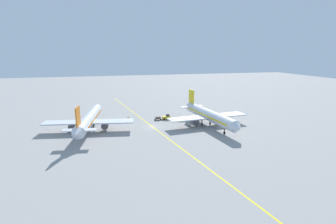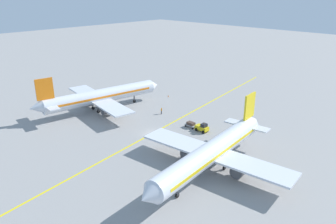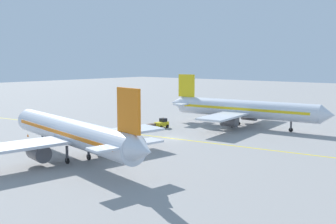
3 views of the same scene
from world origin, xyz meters
TOP-DOWN VIEW (x-y plane):
  - ground_plane at (0.00, 0.00)m, footprint 400.00×400.00m
  - apron_yellow_centreline at (0.00, 0.00)m, footprint 18.02×118.76m
  - airplane_at_gate at (-18.71, 3.48)m, footprint 28.38×35.55m
  - airplane_adjacent_stand at (20.36, -0.85)m, footprint 28.47×35.46m
  - baggage_tug_white at (-7.09, -8.45)m, footprint 3.01×1.77m
  - baggage_cart_trailing at (-3.79, -8.47)m, footprint 2.61×1.42m
  - ground_crew_worker at (7.05, -9.79)m, footprint 0.52×0.36m
  - traffic_cone_near_nose at (-14.26, -14.81)m, footprint 0.32×0.32m
  - traffic_cone_mid_apron at (15.42, -20.91)m, footprint 0.32×0.32m

SIDE VIEW (x-z plane):
  - ground_plane at x=0.00m, z-range 0.00..0.00m
  - apron_yellow_centreline at x=0.00m, z-range 0.00..0.01m
  - traffic_cone_near_nose at x=-14.26m, z-range 0.00..0.55m
  - traffic_cone_mid_apron at x=15.42m, z-range 0.00..0.55m
  - baggage_cart_trailing at x=-3.79m, z-range 0.14..1.38m
  - baggage_tug_white at x=-7.09m, z-range -0.15..1.96m
  - ground_crew_worker at x=7.05m, z-range 0.07..1.75m
  - airplane_at_gate at x=-18.71m, z-range -1.59..9.01m
  - airplane_adjacent_stand at x=20.36m, z-range -1.59..9.01m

